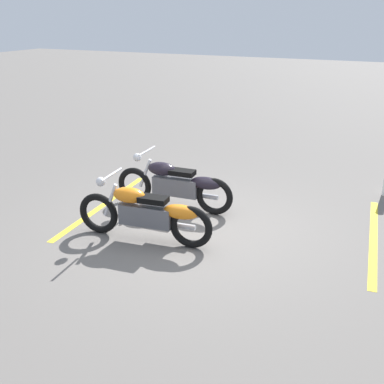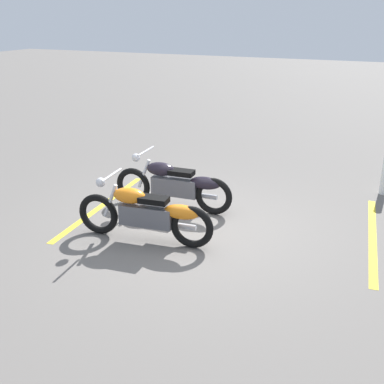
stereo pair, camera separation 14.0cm
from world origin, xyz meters
name	(u,v)px [view 1 (the left image)]	position (x,y,z in m)	size (l,w,h in m)	color
ground_plane	(192,229)	(0.00, 0.00, 0.00)	(60.00, 60.00, 0.00)	#66605B
motorcycle_bright_foreground	(147,213)	(-0.47, -0.66, 0.46)	(2.23, 0.62, 1.04)	black
motorcycle_dark_foreground	(176,184)	(-0.63, 0.67, 0.46)	(2.23, 0.62, 1.04)	black
parking_stripe_near	(103,205)	(-1.92, 0.22, 0.00)	(3.20, 0.12, 0.01)	yellow
parking_stripe_mid	(373,239)	(2.74, 0.88, 0.00)	(3.20, 0.12, 0.01)	yellow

